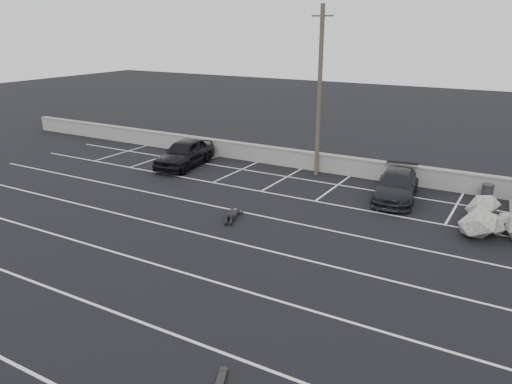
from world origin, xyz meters
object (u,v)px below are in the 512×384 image
Objects in this scene: car_right at (396,186)px; skateboard at (220,381)px; car_left at (185,153)px; utility_pole at (319,92)px; person at (233,212)px; trash_bin at (487,193)px.

car_right is 6.00× the size of skateboard.
car_left is 19.46m from skateboard.
skateboard is (5.03, -17.19, -4.55)m from utility_pole.
car_left is 1.03× the size of car_right.
car_left is 0.53× the size of utility_pole.
utility_pole is (7.52, 2.33, 3.80)m from car_left.
car_right is at bearing 26.16° from person.
person is at bearing -140.81° from trash_bin.
car_left is 8.93m from person.
trash_bin is 1.15× the size of skateboard.
person is 2.97× the size of skateboard.
car_right is at bearing -20.81° from utility_pole.
trash_bin is at bearing -0.03° from car_left.
person is at bearing -94.02° from utility_pole.
utility_pole is at bearing 84.07° from skateboard.
car_left is at bearing -162.75° from utility_pole.
car_right is 4.27m from trash_bin.
utility_pole is at bearing 65.04° from person.
utility_pole is 3.97× the size of person.
car_right is 5.24× the size of trash_bin.
utility_pole is 9.06m from person.
utility_pole is 18.48m from skateboard.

